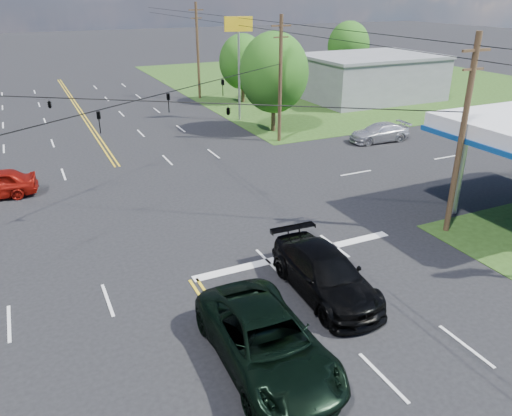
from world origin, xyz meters
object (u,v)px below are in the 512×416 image
pole_ne (280,78)px  pickup_dkgreen (267,341)px  pole_right_far (198,50)px  tree_right_b (243,62)px  tree_right_a (274,73)px  tree_far_r (349,46)px  pole_se (462,135)px  suv_black (325,274)px  retail_ne (370,78)px

pole_ne → pickup_dkgreen: 26.37m
pole_right_far → tree_right_b: pole_right_far is taller
tree_right_a → pickup_dkgreen: 29.45m
tree_right_a → tree_far_r: (20.00, 18.00, -0.33)m
pole_ne → tree_right_a: 3.16m
pole_se → tree_right_b: pole_se is taller
pole_right_far → tree_far_r: 21.10m
pole_se → pole_ne: 18.00m
pole_right_far → tree_far_r: size_ratio=1.31×
tree_right_a → suv_black: 25.36m
retail_ne → tree_right_b: (-13.50, 4.00, 2.02)m
pole_se → pickup_dkgreen: pole_se is taller
retail_ne → pole_se: pole_se is taller
tree_right_b → tree_far_r: bearing=18.9°
pole_ne → suv_black: (-8.58, -20.14, -4.04)m
retail_ne → tree_right_b: tree_right_b is taller
pickup_dkgreen → tree_right_b: bearing=68.4°
tree_right_a → suv_black: tree_right_a is taller
retail_ne → pole_right_far: size_ratio=1.40×
tree_right_a → suv_black: size_ratio=1.36×
pole_ne → tree_right_b: 15.42m
pole_se → pole_ne: size_ratio=1.00×
tree_right_a → tree_right_b: bearing=78.2°
retail_ne → suv_black: retail_ne is taller
pole_ne → pickup_dkgreen: pole_ne is taller
pole_se → pole_right_far: 37.00m
tree_far_r → suv_black: bearing=-125.7°
retail_ne → pickup_dkgreen: bearing=-131.1°
tree_right_b → pickup_dkgreen: 41.25m
pickup_dkgreen → pole_right_far: bearing=74.7°
pole_se → tree_right_a: 21.02m
pole_se → tree_right_b: size_ratio=1.34×
pole_ne → tree_far_r: (21.00, 21.00, -0.37)m
pole_se → tree_right_a: (1.00, 21.00, -0.05)m
pole_se → suv_black: size_ratio=1.58×
retail_ne → pickup_dkgreen: (-29.50, -33.87, -1.30)m
retail_ne → tree_right_b: 14.22m
retail_ne → pole_ne: size_ratio=1.47×
tree_right_a → tree_far_r: bearing=42.0°
tree_right_b → suv_black: bearing=-109.0°
retail_ne → pickup_dkgreen: size_ratio=2.16×
pole_se → tree_far_r: 44.30m
pole_se → suv_black: bearing=-166.0°
pole_right_far → pickup_dkgreen: pole_right_far is taller
pole_right_far → suv_black: size_ratio=1.66×
tree_far_r → suv_black: tree_far_r is taller
retail_ne → suv_black: size_ratio=2.32×
pole_se → tree_right_b: bearing=83.9°
pickup_dkgreen → suv_black: size_ratio=1.08×
pole_right_far → tree_right_a: 16.03m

